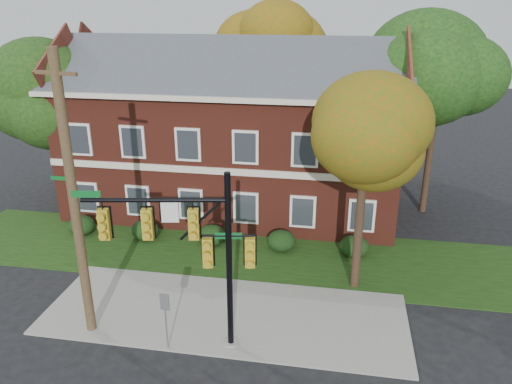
% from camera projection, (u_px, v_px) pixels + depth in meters
% --- Properties ---
extents(ground, '(120.00, 120.00, 0.00)m').
position_uv_depth(ground, '(219.00, 330.00, 18.57)').
color(ground, black).
rests_on(ground, ground).
extents(sidewalk, '(14.00, 5.00, 0.08)m').
position_uv_depth(sidewalk, '(225.00, 314.00, 19.48)').
color(sidewalk, gray).
rests_on(sidewalk, ground).
extents(grass_strip, '(30.00, 6.00, 0.04)m').
position_uv_depth(grass_strip, '(249.00, 254.00, 24.08)').
color(grass_strip, '#193811').
rests_on(grass_strip, ground).
extents(apartment_building, '(18.80, 8.80, 9.74)m').
position_uv_depth(apartment_building, '(233.00, 124.00, 28.09)').
color(apartment_building, maroon).
rests_on(apartment_building, ground).
extents(hedge_far_left, '(1.40, 1.26, 1.05)m').
position_uv_depth(hedge_far_left, '(81.00, 225.00, 25.98)').
color(hedge_far_left, black).
rests_on(hedge_far_left, ground).
extents(hedge_left, '(1.40, 1.26, 1.05)m').
position_uv_depth(hedge_left, '(145.00, 230.00, 25.42)').
color(hedge_left, black).
rests_on(hedge_left, ground).
extents(hedge_center, '(1.40, 1.26, 1.05)m').
position_uv_depth(hedge_center, '(212.00, 235.00, 24.86)').
color(hedge_center, black).
rests_on(hedge_center, ground).
extents(hedge_right, '(1.40, 1.26, 1.05)m').
position_uv_depth(hedge_right, '(281.00, 241.00, 24.31)').
color(hedge_right, black).
rests_on(hedge_right, ground).
extents(hedge_far_right, '(1.40, 1.26, 1.05)m').
position_uv_depth(hedge_far_right, '(354.00, 246.00, 23.75)').
color(hedge_far_right, black).
rests_on(hedge_far_right, ground).
extents(tree_near_right, '(4.50, 4.25, 8.58)m').
position_uv_depth(tree_near_right, '(373.00, 136.00, 18.90)').
color(tree_near_right, black).
rests_on(tree_near_right, ground).
extents(tree_left_rear, '(5.40, 5.10, 8.88)m').
position_uv_depth(tree_left_rear, '(59.00, 92.00, 28.01)').
color(tree_left_rear, black).
rests_on(tree_left_rear, ground).
extents(tree_right_rear, '(6.30, 5.95, 10.62)m').
position_uv_depth(tree_right_rear, '(447.00, 69.00, 25.95)').
color(tree_right_rear, black).
rests_on(tree_right_rear, ground).
extents(tree_far_rear, '(6.84, 6.46, 11.52)m').
position_uv_depth(tree_far_rear, '(276.00, 42.00, 33.70)').
color(tree_far_rear, black).
rests_on(tree_far_rear, ground).
extents(traffic_signal, '(5.77, 1.16, 6.51)m').
position_uv_depth(traffic_signal, '(193.00, 244.00, 16.31)').
color(traffic_signal, gray).
rests_on(traffic_signal, ground).
extents(utility_pole, '(1.58, 0.45, 10.20)m').
position_uv_depth(utility_pole, '(74.00, 201.00, 16.72)').
color(utility_pole, '#443420').
rests_on(utility_pole, ground).
extents(sign_post, '(0.33, 0.07, 2.27)m').
position_uv_depth(sign_post, '(165.00, 312.00, 17.00)').
color(sign_post, slate).
rests_on(sign_post, ground).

